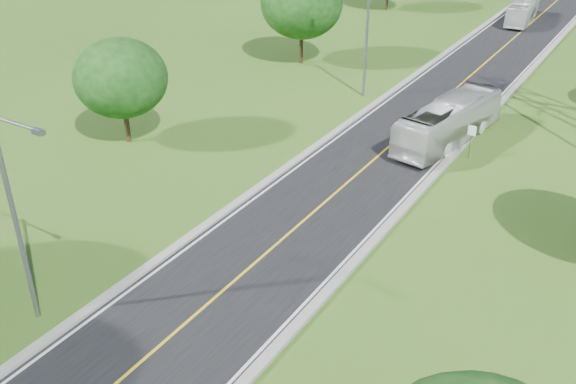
% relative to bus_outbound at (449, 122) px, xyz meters
% --- Properties ---
extents(ground, '(260.00, 260.00, 0.00)m').
position_rel_bus_outbound_xyz_m(ground, '(-3.09, 20.42, -1.60)').
color(ground, '#315818').
rests_on(ground, ground).
extents(road, '(8.00, 150.00, 0.06)m').
position_rel_bus_outbound_xyz_m(road, '(-3.09, 26.42, -1.57)').
color(road, black).
rests_on(road, ground).
extents(curb_left, '(0.50, 150.00, 0.22)m').
position_rel_bus_outbound_xyz_m(curb_left, '(-7.34, 26.42, -1.49)').
color(curb_left, gray).
rests_on(curb_left, ground).
extents(curb_right, '(0.50, 150.00, 0.22)m').
position_rel_bus_outbound_xyz_m(curb_right, '(1.16, 26.42, -1.49)').
color(curb_right, gray).
rests_on(curb_right, ground).
extents(speed_limit_sign, '(0.55, 0.09, 2.40)m').
position_rel_bus_outbound_xyz_m(speed_limit_sign, '(2.11, -1.60, -0.00)').
color(speed_limit_sign, slate).
rests_on(speed_limit_sign, ground).
extents(streetlight_near_left, '(5.90, 0.25, 10.00)m').
position_rel_bus_outbound_xyz_m(streetlight_near_left, '(-9.09, -27.58, 4.34)').
color(streetlight_near_left, slate).
rests_on(streetlight_near_left, ground).
extents(streetlight_mid_left, '(5.90, 0.25, 10.00)m').
position_rel_bus_outbound_xyz_m(streetlight_mid_left, '(-9.09, 5.42, 4.34)').
color(streetlight_mid_left, slate).
rests_on(streetlight_mid_left, ground).
extents(tree_lb, '(6.30, 6.30, 7.33)m').
position_rel_bus_outbound_xyz_m(tree_lb, '(-19.09, -11.58, 3.04)').
color(tree_lb, black).
rests_on(tree_lb, ground).
extents(tree_lc, '(7.56, 7.56, 8.79)m').
position_rel_bus_outbound_xyz_m(tree_lc, '(-18.09, 10.42, 3.97)').
color(tree_lc, black).
rests_on(tree_lc, ground).
extents(bus_outbound, '(4.30, 11.33, 3.08)m').
position_rel_bus_outbound_xyz_m(bus_outbound, '(0.00, 0.00, 0.00)').
color(bus_outbound, silver).
rests_on(bus_outbound, road).
extents(bus_inbound, '(2.99, 9.75, 2.67)m').
position_rel_bus_outbound_xyz_m(bus_inbound, '(-4.23, 36.93, -0.20)').
color(bus_inbound, silver).
rests_on(bus_inbound, road).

